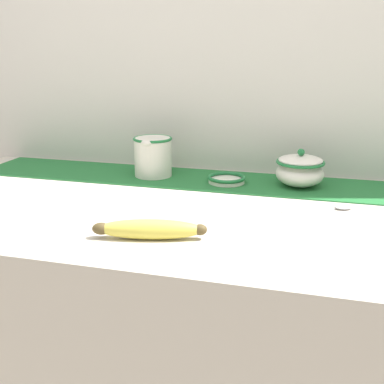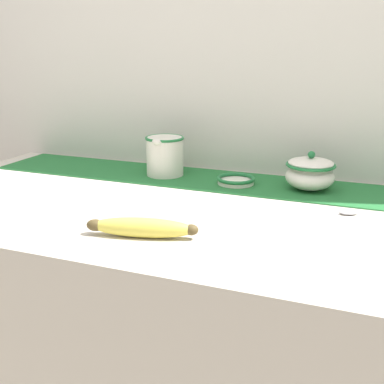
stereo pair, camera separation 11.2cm
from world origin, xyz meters
name	(u,v)px [view 1 (the left image)]	position (x,y,z in m)	size (l,w,h in m)	color
countertop	(190,369)	(0.00, 0.00, 0.47)	(1.57, 0.74, 0.94)	beige
back_wall	(224,85)	(0.00, 0.39, 1.20)	(2.37, 0.04, 2.40)	silver
table_runner	(213,180)	(0.00, 0.25, 0.94)	(1.45, 0.23, 0.00)	#236B33
cream_pitcher	(153,155)	(-0.18, 0.25, 1.00)	(0.12, 0.14, 0.12)	white
sugar_bowl	(300,170)	(0.25, 0.25, 0.98)	(0.13, 0.13, 0.11)	white
small_dish	(227,179)	(0.05, 0.23, 0.95)	(0.11, 0.11, 0.02)	white
banana	(150,229)	(-0.02, -0.22, 0.96)	(0.23, 0.09, 0.04)	#DBCC4C
spoon	(339,207)	(0.35, 0.07, 0.94)	(0.17, 0.10, 0.01)	silver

